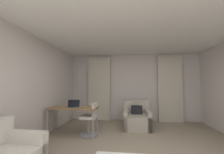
# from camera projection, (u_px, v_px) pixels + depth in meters

# --- Properties ---
(wall_window) EXTENTS (5.12, 0.06, 2.60)m
(wall_window) POSITION_uv_depth(u_px,v_px,m) (133.00, 87.00, 5.58)
(wall_window) COLOR silver
(wall_window) RESTS_ON ground
(wall_left) EXTENTS (0.06, 6.12, 2.60)m
(wall_left) POSITION_uv_depth(u_px,v_px,m) (15.00, 89.00, 2.87)
(wall_left) COLOR silver
(wall_left) RESTS_ON ground
(ceiling) EXTENTS (5.12, 6.12, 0.06)m
(ceiling) POSITION_uv_depth(u_px,v_px,m) (139.00, 19.00, 2.66)
(ceiling) COLOR white
(ceiling) RESTS_ON wall_left
(curtain_left_panel) EXTENTS (0.90, 0.06, 2.50)m
(curtain_left_panel) POSITION_uv_depth(u_px,v_px,m) (99.00, 88.00, 5.61)
(curtain_left_panel) COLOR beige
(curtain_left_panel) RESTS_ON ground
(curtain_right_panel) EXTENTS (0.90, 0.06, 2.50)m
(curtain_right_panel) POSITION_uv_depth(u_px,v_px,m) (170.00, 89.00, 5.29)
(curtain_right_panel) COLOR beige
(curtain_right_panel) RESTS_ON ground
(armchair) EXTENTS (0.83, 0.86, 0.85)m
(armchair) POSITION_uv_depth(u_px,v_px,m) (137.00, 119.00, 4.51)
(armchair) COLOR #B2A899
(armchair) RESTS_ON ground
(desk) EXTENTS (1.34, 0.59, 0.76)m
(desk) POSITION_uv_depth(u_px,v_px,m) (74.00, 110.00, 3.92)
(desk) COLOR olive
(desk) RESTS_ON ground
(desk_chair) EXTENTS (0.48, 0.48, 0.88)m
(desk_chair) POSITION_uv_depth(u_px,v_px,m) (90.00, 121.00, 3.84)
(desk_chair) COLOR gray
(desk_chair) RESTS_ON ground
(laptop) EXTENTS (0.33, 0.26, 0.22)m
(laptop) POSITION_uv_depth(u_px,v_px,m) (75.00, 106.00, 3.87)
(laptop) COLOR #ADADB2
(laptop) RESTS_ON desk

